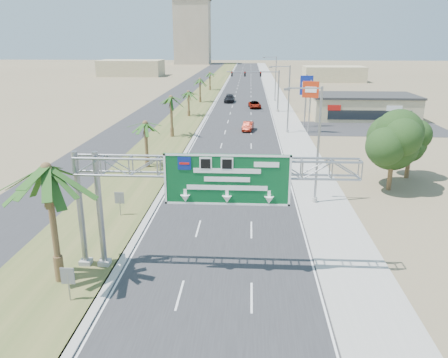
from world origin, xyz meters
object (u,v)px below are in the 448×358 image
signal_mast (268,87)px  store_building (363,107)px  car_far (229,99)px  sign_gantry (200,176)px  car_left_lane (209,181)px  palm_near (46,169)px  pole_sign_red_near (311,92)px  car_right_lane (255,105)px  car_mid_lane (248,126)px  pole_sign_blue (306,88)px  pole_sign_red_far (307,84)px

signal_mast → store_building: signal_mast is taller
store_building → car_far: store_building is taller
sign_gantry → signal_mast: signal_mast is taller
car_left_lane → car_far: 60.70m
palm_near → store_building: 66.04m
pole_sign_red_near → car_far: bearing=111.9°
car_right_lane → car_far: size_ratio=0.91×
palm_near → signal_mast: 65.60m
palm_near → pole_sign_red_near: size_ratio=1.05×
palm_near → car_far: bearing=85.4°
car_left_lane → pole_sign_red_near: 30.22m
signal_mast → car_far: signal_mast is taller
sign_gantry → car_mid_lane: bearing=86.6°
store_building → pole_sign_blue: (-11.37, -9.10, 4.32)m
pole_sign_blue → pole_sign_red_far: 10.66m
car_left_lane → car_right_lane: 52.24m
pole_sign_red_near → pole_sign_red_far: size_ratio=1.06×
store_building → car_far: (-24.93, 19.85, -1.20)m
palm_near → car_left_lane: palm_near is taller
car_left_lane → palm_near: bearing=-118.5°
car_far → signal_mast: bearing=-58.7°
car_mid_lane → pole_sign_blue: (9.13, 3.54, 5.62)m
pole_sign_red_far → car_far: bearing=129.1°
car_far → pole_sign_blue: pole_sign_blue is taller
palm_near → pole_sign_red_far: 63.14m
palm_near → car_left_lane: 19.59m
palm_near → car_left_lane: bearing=67.2°
signal_mast → pole_sign_red_far: 8.27m
palm_near → car_mid_lane: palm_near is taller
sign_gantry → pole_sign_red_near: size_ratio=2.11×
car_mid_lane → car_right_lane: size_ratio=0.84×
car_mid_lane → sign_gantry: bearing=-87.0°
car_right_lane → pole_sign_red_far: bearing=-52.0°
sign_gantry → store_building: bearing=67.6°
pole_sign_blue → pole_sign_red_far: size_ratio=1.12×
palm_near → pole_sign_red_near: palm_near is taller
sign_gantry → car_left_lane: 16.14m
store_building → palm_near: bearing=-118.3°
store_building → pole_sign_red_far: (-9.97, 1.46, 3.86)m
signal_mast → pole_sign_blue: bearing=-70.1°
sign_gantry → car_left_lane: sign_gantry is taller
sign_gantry → store_building: (23.06, 56.07, -4.06)m
car_left_lane → store_building: bearing=53.8°
store_building → car_mid_lane: size_ratio=4.25×
palm_near → pole_sign_red_far: bearing=70.3°
car_mid_lane → car_far: bearing=104.2°
car_far → pole_sign_red_near: 36.83m
store_building → car_mid_lane: 24.12m
signal_mast → store_building: 18.08m
store_building → car_right_lane: size_ratio=3.58×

